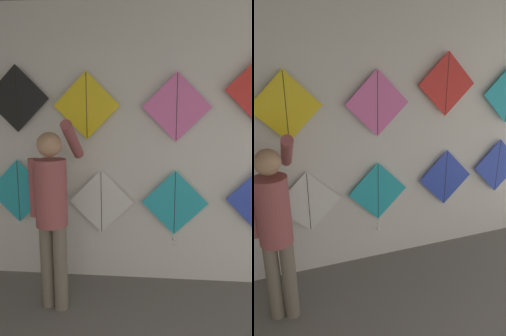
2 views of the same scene
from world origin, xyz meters
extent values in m
cube|color=silver|center=(0.00, 4.10, 1.40)|extent=(5.37, 0.06, 2.80)
cylinder|color=#726656|center=(-1.11, 3.49, 0.39)|extent=(0.12, 0.12, 0.77)
cylinder|color=#726656|center=(-0.98, 3.45, 0.39)|extent=(0.12, 0.12, 0.77)
cylinder|color=#9E4C4C|center=(-1.04, 3.47, 1.06)|extent=(0.27, 0.27, 0.58)
sphere|color=tan|center=(-1.04, 3.47, 1.48)|extent=(0.21, 0.21, 0.21)
cylinder|color=#9E4C4C|center=(-0.88, 3.64, 1.50)|extent=(0.10, 0.48, 0.37)
cube|color=white|center=(-0.70, 4.01, 0.84)|extent=(0.66, 0.01, 0.66)
cylinder|color=black|center=(-0.70, 4.01, 0.84)|extent=(0.01, 0.01, 0.63)
cube|color=#28B2C6|center=(0.04, 4.01, 0.85)|extent=(0.66, 0.01, 0.66)
cylinder|color=black|center=(0.04, 4.01, 0.85)|extent=(0.01, 0.01, 0.63)
sphere|color=white|center=(0.04, 4.00, 0.47)|extent=(0.04, 0.04, 0.04)
sphere|color=white|center=(0.04, 4.00, 0.40)|extent=(0.04, 0.04, 0.04)
cube|color=blue|center=(0.87, 4.01, 0.90)|extent=(0.66, 0.01, 0.66)
cylinder|color=black|center=(0.87, 4.01, 0.90)|extent=(0.01, 0.01, 0.63)
cube|color=blue|center=(1.59, 4.01, 0.96)|extent=(0.66, 0.01, 0.66)
cylinder|color=black|center=(1.59, 4.01, 0.96)|extent=(0.01, 0.01, 0.63)
cube|color=yellow|center=(-0.83, 4.01, 1.81)|extent=(0.66, 0.01, 0.66)
cylinder|color=black|center=(-0.83, 4.01, 1.81)|extent=(0.01, 0.01, 0.63)
cube|color=pink|center=(0.04, 4.01, 1.79)|extent=(0.66, 0.01, 0.66)
cylinder|color=black|center=(0.04, 4.01, 1.79)|extent=(0.01, 0.01, 0.63)
cube|color=red|center=(0.81, 4.01, 1.95)|extent=(0.66, 0.01, 0.66)
cylinder|color=black|center=(0.81, 4.01, 1.95)|extent=(0.01, 0.01, 0.63)
camera|label=1|loc=(-0.15, 0.82, 1.75)|focal=35.00mm
camera|label=2|loc=(-1.03, 0.95, 2.28)|focal=35.00mm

